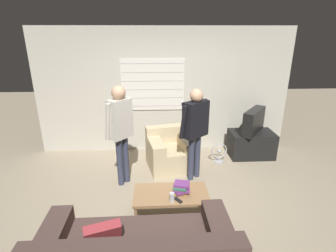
{
  "coord_description": "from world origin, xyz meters",
  "views": [
    {
      "loc": [
        -0.2,
        -3.28,
        2.45
      ],
      "look_at": [
        0.01,
        0.7,
        1.0
      ],
      "focal_mm": 28.0,
      "sensor_mm": 36.0,
      "label": 1
    }
  ],
  "objects_px": {
    "book_stack": "(181,188)",
    "floor_fan": "(219,153)",
    "coffee_table": "(171,195)",
    "person_right_standing": "(195,123)",
    "tv": "(254,121)",
    "armchair_beige": "(170,151)",
    "person_left_standing": "(120,124)",
    "spare_remote": "(178,200)",
    "soda_can": "(172,197)"
  },
  "relations": [
    {
      "from": "armchair_beige",
      "to": "soda_can",
      "type": "relative_size",
      "value": 7.62
    },
    {
      "from": "coffee_table",
      "to": "tv",
      "type": "bearing_deg",
      "value": 45.89
    },
    {
      "from": "tv",
      "to": "person_right_standing",
      "type": "bearing_deg",
      "value": -20.41
    },
    {
      "from": "armchair_beige",
      "to": "spare_remote",
      "type": "distance_m",
      "value": 1.65
    },
    {
      "from": "soda_can",
      "to": "armchair_beige",
      "type": "bearing_deg",
      "value": 87.06
    },
    {
      "from": "coffee_table",
      "to": "floor_fan",
      "type": "bearing_deg",
      "value": 56.42
    },
    {
      "from": "armchair_beige",
      "to": "floor_fan",
      "type": "distance_m",
      "value": 0.99
    },
    {
      "from": "coffee_table",
      "to": "person_left_standing",
      "type": "height_order",
      "value": "person_left_standing"
    },
    {
      "from": "armchair_beige",
      "to": "spare_remote",
      "type": "bearing_deg",
      "value": 78.53
    },
    {
      "from": "soda_can",
      "to": "floor_fan",
      "type": "height_order",
      "value": "soda_can"
    },
    {
      "from": "soda_can",
      "to": "spare_remote",
      "type": "relative_size",
      "value": 0.98
    },
    {
      "from": "person_right_standing",
      "to": "tv",
      "type": "bearing_deg",
      "value": -7.55
    },
    {
      "from": "tv",
      "to": "soda_can",
      "type": "relative_size",
      "value": 5.79
    },
    {
      "from": "person_left_standing",
      "to": "book_stack",
      "type": "relative_size",
      "value": 7.0
    },
    {
      "from": "armchair_beige",
      "to": "tv",
      "type": "height_order",
      "value": "tv"
    },
    {
      "from": "person_right_standing",
      "to": "book_stack",
      "type": "distance_m",
      "value": 1.21
    },
    {
      "from": "armchair_beige",
      "to": "book_stack",
      "type": "xyz_separation_m",
      "value": [
        0.06,
        -1.47,
        0.16
      ]
    },
    {
      "from": "coffee_table",
      "to": "book_stack",
      "type": "relative_size",
      "value": 4.21
    },
    {
      "from": "armchair_beige",
      "to": "coffee_table",
      "type": "bearing_deg",
      "value": 75.41
    },
    {
      "from": "person_left_standing",
      "to": "book_stack",
      "type": "height_order",
      "value": "person_left_standing"
    },
    {
      "from": "armchair_beige",
      "to": "person_left_standing",
      "type": "relative_size",
      "value": 0.57
    },
    {
      "from": "armchair_beige",
      "to": "person_right_standing",
      "type": "distance_m",
      "value": 0.92
    },
    {
      "from": "person_left_standing",
      "to": "book_stack",
      "type": "distance_m",
      "value": 1.42
    },
    {
      "from": "coffee_table",
      "to": "person_right_standing",
      "type": "relative_size",
      "value": 0.63
    },
    {
      "from": "coffee_table",
      "to": "person_left_standing",
      "type": "distance_m",
      "value": 1.39
    },
    {
      "from": "tv",
      "to": "floor_fan",
      "type": "height_order",
      "value": "tv"
    },
    {
      "from": "book_stack",
      "to": "floor_fan",
      "type": "relative_size",
      "value": 0.61
    },
    {
      "from": "book_stack",
      "to": "spare_remote",
      "type": "relative_size",
      "value": 1.87
    },
    {
      "from": "spare_remote",
      "to": "person_right_standing",
      "type": "bearing_deg",
      "value": 35.65
    },
    {
      "from": "person_right_standing",
      "to": "book_stack",
      "type": "xyz_separation_m",
      "value": [
        -0.33,
        -1.03,
        -0.55
      ]
    },
    {
      "from": "tv",
      "to": "book_stack",
      "type": "distance_m",
      "value": 2.47
    },
    {
      "from": "coffee_table",
      "to": "soda_can",
      "type": "bearing_deg",
      "value": -91.14
    },
    {
      "from": "book_stack",
      "to": "spare_remote",
      "type": "bearing_deg",
      "value": -107.97
    },
    {
      "from": "coffee_table",
      "to": "spare_remote",
      "type": "xyz_separation_m",
      "value": [
        0.08,
        -0.18,
        0.05
      ]
    },
    {
      "from": "armchair_beige",
      "to": "book_stack",
      "type": "distance_m",
      "value": 1.48
    },
    {
      "from": "coffee_table",
      "to": "person_right_standing",
      "type": "height_order",
      "value": "person_right_standing"
    },
    {
      "from": "spare_remote",
      "to": "floor_fan",
      "type": "relative_size",
      "value": 0.33
    },
    {
      "from": "armchair_beige",
      "to": "coffee_table",
      "type": "relative_size",
      "value": 0.95
    },
    {
      "from": "person_right_standing",
      "to": "book_stack",
      "type": "relative_size",
      "value": 6.66
    },
    {
      "from": "book_stack",
      "to": "soda_can",
      "type": "relative_size",
      "value": 1.9
    },
    {
      "from": "armchair_beige",
      "to": "floor_fan",
      "type": "xyz_separation_m",
      "value": [
        0.97,
        0.12,
        -0.12
      ]
    },
    {
      "from": "coffee_table",
      "to": "spare_remote",
      "type": "distance_m",
      "value": 0.2
    },
    {
      "from": "book_stack",
      "to": "floor_fan",
      "type": "distance_m",
      "value": 1.85
    },
    {
      "from": "person_left_standing",
      "to": "soda_can",
      "type": "xyz_separation_m",
      "value": [
        0.75,
        -1.11,
        -0.61
      ]
    },
    {
      "from": "person_right_standing",
      "to": "floor_fan",
      "type": "relative_size",
      "value": 4.06
    },
    {
      "from": "person_right_standing",
      "to": "floor_fan",
      "type": "xyz_separation_m",
      "value": [
        0.59,
        0.56,
        -0.83
      ]
    },
    {
      "from": "book_stack",
      "to": "floor_fan",
      "type": "xyz_separation_m",
      "value": [
        0.92,
        1.59,
        -0.28
      ]
    },
    {
      "from": "tv",
      "to": "person_left_standing",
      "type": "relative_size",
      "value": 0.43
    },
    {
      "from": "coffee_table",
      "to": "person_right_standing",
      "type": "bearing_deg",
      "value": 65.81
    },
    {
      "from": "person_left_standing",
      "to": "book_stack",
      "type": "xyz_separation_m",
      "value": [
        0.89,
        -0.93,
        -0.6
      ]
    }
  ]
}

